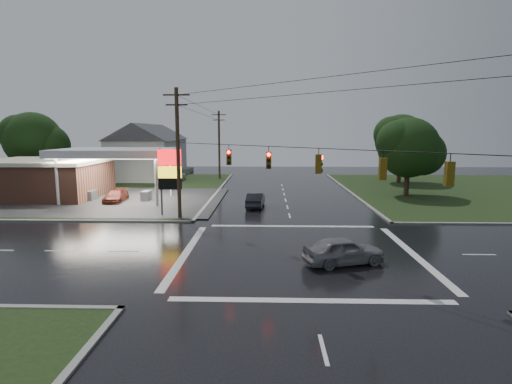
{
  "coord_description": "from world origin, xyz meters",
  "views": [
    {
      "loc": [
        -1.96,
        -23.88,
        7.49
      ],
      "look_at": [
        -2.82,
        5.27,
        3.0
      ],
      "focal_mm": 28.0,
      "sensor_mm": 36.0,
      "label": 1
    }
  ],
  "objects_px": {
    "pylon_sign": "(170,171)",
    "house_far": "(157,148)",
    "tree_ne_far": "(402,140)",
    "car_pump": "(116,196)",
    "tree_nw_behind": "(34,140)",
    "car_crossing": "(344,251)",
    "house_near": "(142,151)",
    "car_north": "(255,200)",
    "tree_ne_near": "(410,148)",
    "utility_pole_n": "(219,144)",
    "utility_pole_nw": "(178,152)",
    "gas_station": "(55,175)"
  },
  "relations": [
    {
      "from": "house_far",
      "to": "house_near",
      "type": "bearing_deg",
      "value": -85.24
    },
    {
      "from": "car_crossing",
      "to": "gas_station",
      "type": "bearing_deg",
      "value": 34.95
    },
    {
      "from": "pylon_sign",
      "to": "utility_pole_n",
      "type": "height_order",
      "value": "utility_pole_n"
    },
    {
      "from": "tree_ne_near",
      "to": "gas_station",
      "type": "bearing_deg",
      "value": -176.7
    },
    {
      "from": "tree_nw_behind",
      "to": "car_north",
      "type": "relative_size",
      "value": 2.27
    },
    {
      "from": "tree_ne_near",
      "to": "car_pump",
      "type": "relative_size",
      "value": 2.02
    },
    {
      "from": "house_near",
      "to": "tree_ne_near",
      "type": "bearing_deg",
      "value": -21.76
    },
    {
      "from": "car_north",
      "to": "house_far",
      "type": "bearing_deg",
      "value": -56.28
    },
    {
      "from": "pylon_sign",
      "to": "house_far",
      "type": "xyz_separation_m",
      "value": [
        -11.45,
        37.5,
        0.39
      ]
    },
    {
      "from": "utility_pole_n",
      "to": "house_far",
      "type": "height_order",
      "value": "utility_pole_n"
    },
    {
      "from": "pylon_sign",
      "to": "car_pump",
      "type": "height_order",
      "value": "pylon_sign"
    },
    {
      "from": "house_far",
      "to": "car_pump",
      "type": "height_order",
      "value": "house_far"
    },
    {
      "from": "pylon_sign",
      "to": "house_far",
      "type": "distance_m",
      "value": 39.21
    },
    {
      "from": "house_near",
      "to": "tree_ne_near",
      "type": "height_order",
      "value": "tree_ne_near"
    },
    {
      "from": "utility_pole_n",
      "to": "house_far",
      "type": "bearing_deg",
      "value": 141.23
    },
    {
      "from": "gas_station",
      "to": "house_near",
      "type": "height_order",
      "value": "house_near"
    },
    {
      "from": "car_crossing",
      "to": "car_pump",
      "type": "height_order",
      "value": "car_crossing"
    },
    {
      "from": "pylon_sign",
      "to": "car_north",
      "type": "relative_size",
      "value": 1.36
    },
    {
      "from": "gas_station",
      "to": "tree_nw_behind",
      "type": "xyz_separation_m",
      "value": [
        -8.17,
        10.29,
        3.63
      ]
    },
    {
      "from": "pylon_sign",
      "to": "house_far",
      "type": "bearing_deg",
      "value": 106.98
    },
    {
      "from": "gas_station",
      "to": "car_pump",
      "type": "bearing_deg",
      "value": -18.05
    },
    {
      "from": "tree_nw_behind",
      "to": "house_near",
      "type": "bearing_deg",
      "value": 24.98
    },
    {
      "from": "house_near",
      "to": "tree_nw_behind",
      "type": "relative_size",
      "value": 1.1
    },
    {
      "from": "house_far",
      "to": "tree_ne_far",
      "type": "bearing_deg",
      "value": -19.71
    },
    {
      "from": "house_near",
      "to": "house_far",
      "type": "bearing_deg",
      "value": 94.76
    },
    {
      "from": "gas_station",
      "to": "tree_ne_near",
      "type": "xyz_separation_m",
      "value": [
        39.82,
        2.29,
        3.01
      ]
    },
    {
      "from": "tree_ne_near",
      "to": "tree_nw_behind",
      "type": "bearing_deg",
      "value": 170.53
    },
    {
      "from": "gas_station",
      "to": "tree_nw_behind",
      "type": "relative_size",
      "value": 2.62
    },
    {
      "from": "utility_pole_n",
      "to": "house_near",
      "type": "xyz_separation_m",
      "value": [
        -11.45,
        -2.0,
        -1.06
      ]
    },
    {
      "from": "gas_station",
      "to": "car_pump",
      "type": "height_order",
      "value": "gas_station"
    },
    {
      "from": "pylon_sign",
      "to": "tree_nw_behind",
      "type": "xyz_separation_m",
      "value": [
        -23.34,
        19.49,
        2.17
      ]
    },
    {
      "from": "gas_station",
      "to": "pylon_sign",
      "type": "bearing_deg",
      "value": -31.22
    },
    {
      "from": "house_near",
      "to": "tree_nw_behind",
      "type": "distance_m",
      "value": 14.33
    },
    {
      "from": "utility_pole_nw",
      "to": "tree_nw_behind",
      "type": "relative_size",
      "value": 1.1
    },
    {
      "from": "house_far",
      "to": "car_north",
      "type": "height_order",
      "value": "house_far"
    },
    {
      "from": "utility_pole_n",
      "to": "car_north",
      "type": "relative_size",
      "value": 2.39
    },
    {
      "from": "tree_nw_behind",
      "to": "gas_station",
      "type": "bearing_deg",
      "value": -51.58
    },
    {
      "from": "utility_pole_n",
      "to": "tree_ne_far",
      "type": "xyz_separation_m",
      "value": [
        26.65,
        -4.01,
        0.71
      ]
    },
    {
      "from": "tree_nw_behind",
      "to": "car_crossing",
      "type": "relative_size",
      "value": 2.17
    },
    {
      "from": "house_far",
      "to": "car_pump",
      "type": "bearing_deg",
      "value": -82.67
    },
    {
      "from": "pylon_sign",
      "to": "car_crossing",
      "type": "bearing_deg",
      "value": -44.14
    },
    {
      "from": "utility_pole_n",
      "to": "tree_ne_near",
      "type": "height_order",
      "value": "utility_pole_n"
    },
    {
      "from": "utility_pole_n",
      "to": "utility_pole_nw",
      "type": "bearing_deg",
      "value": -90.0
    },
    {
      "from": "tree_ne_far",
      "to": "car_north",
      "type": "height_order",
      "value": "tree_ne_far"
    },
    {
      "from": "house_far",
      "to": "tree_ne_far",
      "type": "distance_m",
      "value": 41.57
    },
    {
      "from": "pylon_sign",
      "to": "house_near",
      "type": "height_order",
      "value": "house_near"
    },
    {
      "from": "tree_nw_behind",
      "to": "house_far",
      "type": "bearing_deg",
      "value": 56.56
    },
    {
      "from": "gas_station",
      "to": "house_far",
      "type": "xyz_separation_m",
      "value": [
        3.73,
        28.3,
        1.86
      ]
    },
    {
      "from": "utility_pole_nw",
      "to": "car_crossing",
      "type": "distance_m",
      "value": 17.22
    },
    {
      "from": "house_far",
      "to": "car_north",
      "type": "distance_m",
      "value": 38.25
    }
  ]
}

